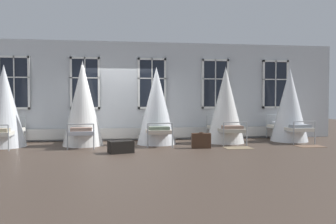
% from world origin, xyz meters
% --- Properties ---
extents(ground, '(29.74, 29.74, 0.00)m').
position_xyz_m(ground, '(0.00, 0.00, 0.00)').
color(ground, '#4C3D33').
extents(back_wall_with_windows, '(15.87, 0.10, 3.44)m').
position_xyz_m(back_wall_with_windows, '(0.00, 1.13, 1.72)').
color(back_wall_with_windows, silver).
rests_on(back_wall_with_windows, ground).
extents(window_bank, '(12.47, 0.10, 2.80)m').
position_xyz_m(window_bank, '(-0.00, 1.01, 1.02)').
color(window_bank, black).
rests_on(window_bank, ground).
extents(cot_second, '(1.26, 1.93, 2.49)m').
position_xyz_m(cot_second, '(-3.45, -0.07, 1.20)').
color(cot_second, '#9EA3A8').
rests_on(cot_second, ground).
extents(cot_third, '(1.26, 1.94, 2.63)m').
position_xyz_m(cot_third, '(-1.13, -0.09, 1.27)').
color(cot_third, '#9EA3A8').
rests_on(cot_third, ground).
extents(cot_fourth, '(1.26, 1.93, 2.47)m').
position_xyz_m(cot_fourth, '(1.17, -0.09, 1.20)').
color(cot_fourth, '#9EA3A8').
rests_on(cot_fourth, ground).
extents(cot_fifth, '(1.26, 1.93, 2.51)m').
position_xyz_m(cot_fifth, '(3.47, -0.08, 1.22)').
color(cot_fifth, '#9EA3A8').
rests_on(cot_fifth, ground).
extents(cot_sixth, '(1.26, 1.95, 2.52)m').
position_xyz_m(cot_sixth, '(5.77, -0.01, 1.22)').
color(cot_sixth, '#9EA3A8').
rests_on(cot_sixth, ground).
extents(rug_fifth, '(0.81, 0.57, 0.01)m').
position_xyz_m(rug_fifth, '(3.44, -1.39, 0.01)').
color(rug_fifth, '#8E7A5B').
rests_on(rug_fifth, ground).
extents(rug_sixth, '(0.83, 0.60, 0.01)m').
position_xyz_m(rug_sixth, '(5.74, -1.39, 0.01)').
color(rug_sixth, brown).
rests_on(rug_sixth, ground).
extents(suitcase_dark, '(0.58, 0.26, 0.47)m').
position_xyz_m(suitcase_dark, '(2.36, -1.25, 0.22)').
color(suitcase_dark, '#472D1E').
rests_on(suitcase_dark, ground).
extents(travel_trunk, '(0.73, 0.57, 0.33)m').
position_xyz_m(travel_trunk, '(-0.00, -1.82, 0.16)').
color(travel_trunk, black).
rests_on(travel_trunk, ground).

